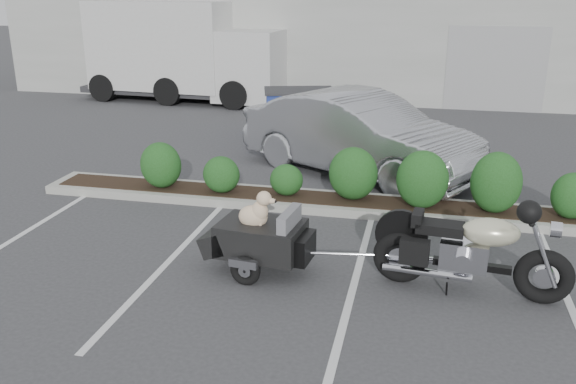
% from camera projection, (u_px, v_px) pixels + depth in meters
% --- Properties ---
extents(ground, '(90.00, 90.00, 0.00)m').
position_uv_depth(ground, '(279.00, 255.00, 9.02)').
color(ground, '#38383A').
rests_on(ground, ground).
extents(planter_kerb, '(12.00, 1.00, 0.15)m').
position_uv_depth(planter_kerb, '(363.00, 205.00, 10.82)').
color(planter_kerb, '#9E9E93').
rests_on(planter_kerb, ground).
extents(building, '(26.00, 10.00, 4.00)m').
position_uv_depth(building, '(380.00, 32.00, 24.05)').
color(building, '#9EA099').
rests_on(building, ground).
extents(motorcycle, '(2.51, 0.90, 1.44)m').
position_uv_depth(motorcycle, '(470.00, 252.00, 7.74)').
color(motorcycle, black).
rests_on(motorcycle, ground).
extents(pet_trailer, '(2.02, 1.14, 1.20)m').
position_uv_depth(pet_trailer, '(260.00, 237.00, 8.38)').
color(pet_trailer, black).
rests_on(pet_trailer, ground).
extents(sedan, '(5.37, 4.12, 1.70)m').
position_uv_depth(sedan, '(359.00, 135.00, 12.59)').
color(sedan, '#B3B4BB').
rests_on(sedan, ground).
extents(dumpster, '(2.08, 1.68, 1.19)m').
position_uv_depth(dumpster, '(299.00, 112.00, 16.07)').
color(dumpster, navy).
rests_on(dumpster, ground).
extents(delivery_truck, '(7.31, 2.99, 3.27)m').
position_uv_depth(delivery_truck, '(186.00, 54.00, 20.58)').
color(delivery_truck, silver).
rests_on(delivery_truck, ground).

